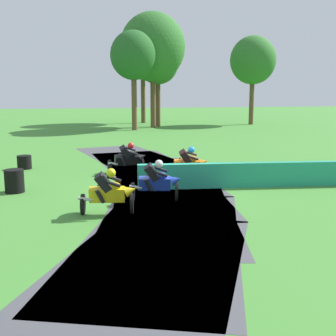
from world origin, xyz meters
TOP-DOWN VIEW (x-y plane):
  - ground_plane at (0.00, 0.00)m, footprint 120.00×120.00m
  - track_asphalt at (-0.61, 0.04)m, footprint 7.28×23.95m
  - safety_barrier at (5.33, -0.34)m, footprint 12.82×1.11m
  - motorcycle_lead_yellow at (-2.14, -2.90)m, footprint 1.70×0.86m
  - motorcycle_chase_blue at (-0.61, -1.68)m, footprint 1.71×0.93m
  - motorcycle_trailing_orange at (1.09, 1.48)m, footprint 1.69×0.87m
  - motorcycle_fourth_black at (-1.16, 3.17)m, footprint 1.71×1.01m
  - tire_stack_mid_a at (-5.31, 0.34)m, footprint 0.66×0.66m
  - tire_stack_mid_b at (-5.66, 4.84)m, footprint 0.62×0.62m
  - tree_far_left at (2.55, 23.73)m, footprint 5.64×5.64m
  - tree_far_right at (2.24, 28.91)m, footprint 5.19×5.19m
  - tree_mid_rise at (12.33, 25.50)m, footprint 4.31×4.31m
  - tree_behind_barrier at (3.15, 24.71)m, footprint 3.73×3.73m
  - tree_distant at (0.72, 21.66)m, footprint 3.82×3.82m

SIDE VIEW (x-z plane):
  - ground_plane at x=0.00m, z-range 0.00..0.00m
  - track_asphalt at x=-0.61m, z-range 0.00..0.01m
  - tire_stack_mid_b at x=-5.66m, z-range 0.00..0.60m
  - tire_stack_mid_a at x=-5.31m, z-range 0.00..0.80m
  - safety_barrier at x=5.33m, z-range 0.00..0.90m
  - motorcycle_fourth_black at x=-1.16m, z-range -0.08..1.34m
  - motorcycle_trailing_orange at x=1.09m, z-range -0.08..1.34m
  - motorcycle_chase_blue at x=-0.61m, z-range -0.06..1.37m
  - motorcycle_lead_yellow at x=-2.14m, z-range -0.06..1.37m
  - tree_behind_barrier at x=3.15m, z-range 1.83..9.52m
  - tree_mid_rise at x=12.33m, z-range 1.86..10.18m
  - tree_distant at x=0.72m, z-range 2.00..10.12m
  - tree_far_left at x=2.55m, z-range 1.98..11.92m
  - tree_far_right at x=2.24m, z-range 2.10..11.81m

